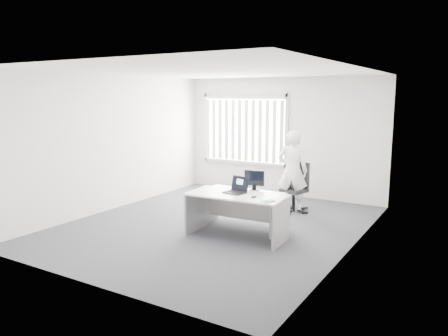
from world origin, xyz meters
The scene contains 18 objects.
ground centered at (0.00, 0.00, 0.00)m, with size 6.00×6.00×0.00m, color #47484E.
wall_back centered at (0.00, 3.00, 1.40)m, with size 5.00×0.02×2.80m, color silver.
wall_front centered at (0.00, -3.00, 1.40)m, with size 5.00×0.02×2.80m, color silver.
wall_left centered at (-2.50, 0.00, 1.40)m, with size 0.02×6.00×2.80m, color silver.
wall_right centered at (2.50, 0.00, 1.40)m, with size 0.02×6.00×2.80m, color silver.
ceiling centered at (0.00, 0.00, 2.80)m, with size 5.00×6.00×0.02m, color white.
window centered at (-1.00, 2.96, 1.55)m, with size 2.32×0.06×1.76m, color #B9B9B4.
blinds centered at (-1.00, 2.90, 1.52)m, with size 2.20×0.10×1.50m, color white, non-canonical shape.
desk_near centered at (0.68, -0.41, 0.54)m, with size 1.68×0.86×0.75m.
desk_far centered at (0.50, 0.10, 0.48)m, with size 1.47×0.70×0.67m.
office_chair centered at (0.89, 1.72, 0.32)m, with size 0.72×0.72×1.02m.
person centered at (0.83, 1.68, 0.85)m, with size 0.62×0.41×1.69m, color white.
laptop centered at (0.61, -0.36, 0.89)m, with size 0.35×0.31×0.27m, color black, non-canonical shape.
paper_sheet centered at (0.98, -0.45, 0.75)m, with size 0.31×0.22×0.00m, color white.
mouse centered at (1.04, -0.47, 0.77)m, with size 0.06×0.10×0.04m, color #B1B1B3, non-canonical shape.
booklet centered at (1.36, -0.59, 0.76)m, with size 0.15×0.21×0.01m, color white.
keyboard centered at (0.54, 0.00, 0.68)m, with size 0.47×0.16×0.02m, color black.
monitor centered at (0.64, 0.32, 0.86)m, with size 0.37×0.11×0.37m, color black, non-canonical shape.
Camera 1 is at (4.17, -6.61, 2.38)m, focal length 35.00 mm.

